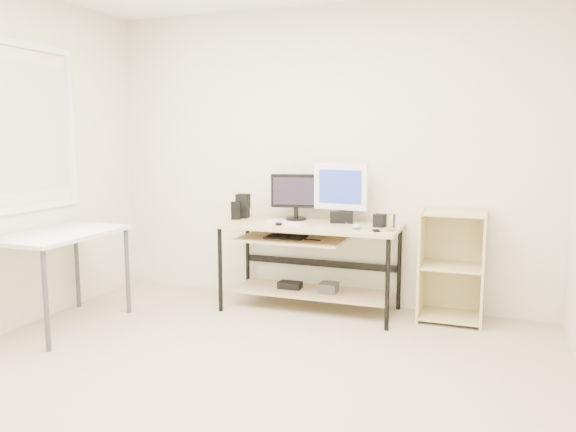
# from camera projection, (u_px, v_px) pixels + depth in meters

# --- Properties ---
(room) EXTENTS (4.01, 4.01, 2.62)m
(room) POSITION_uv_depth(u_px,v_px,m) (202.00, 165.00, 3.19)
(room) COLOR #BCAC90
(room) RESTS_ON ground
(desk) EXTENTS (1.50, 0.65, 0.75)m
(desk) POSITION_uv_depth(u_px,v_px,m) (308.00, 248.00, 4.76)
(desk) COLOR tan
(desk) RESTS_ON ground
(side_table) EXTENTS (0.60, 1.00, 0.75)m
(side_table) POSITION_uv_depth(u_px,v_px,m) (61.00, 242.00, 4.32)
(side_table) COLOR white
(side_table) RESTS_ON ground
(shelf_unit) EXTENTS (0.50, 0.40, 0.90)m
(shelf_unit) POSITION_uv_depth(u_px,v_px,m) (452.00, 265.00, 4.53)
(shelf_unit) COLOR #DBC789
(shelf_unit) RESTS_ON ground
(black_monitor) EXTENTS (0.44, 0.18, 0.40)m
(black_monitor) POSITION_uv_depth(u_px,v_px,m) (296.00, 194.00, 4.94)
(black_monitor) COLOR black
(black_monitor) RESTS_ON desk
(white_imac) EXTENTS (0.48, 0.15, 0.51)m
(white_imac) POSITION_uv_depth(u_px,v_px,m) (341.00, 188.00, 4.79)
(white_imac) COLOR silver
(white_imac) RESTS_ON desk
(keyboard) EXTENTS (0.40, 0.26, 0.01)m
(keyboard) POSITION_uv_depth(u_px,v_px,m) (286.00, 223.00, 4.74)
(keyboard) COLOR white
(keyboard) RESTS_ON desk
(mouse) EXTENTS (0.08, 0.12, 0.04)m
(mouse) POSITION_uv_depth(u_px,v_px,m) (356.00, 226.00, 4.48)
(mouse) COLOR #B2B2B8
(mouse) RESTS_ON desk
(center_speaker) EXTENTS (0.21, 0.13, 0.10)m
(center_speaker) POSITION_uv_depth(u_px,v_px,m) (341.00, 217.00, 4.77)
(center_speaker) COLOR black
(center_speaker) RESTS_ON desk
(speaker_left) EXTENTS (0.12, 0.12, 0.22)m
(speaker_left) POSITION_uv_depth(u_px,v_px,m) (243.00, 205.00, 5.07)
(speaker_left) COLOR black
(speaker_left) RESTS_ON desk
(speaker_right) EXTENTS (0.10, 0.10, 0.11)m
(speaker_right) POSITION_uv_depth(u_px,v_px,m) (380.00, 220.00, 4.56)
(speaker_right) COLOR black
(speaker_right) RESTS_ON desk
(audio_controller) EXTENTS (0.09, 0.07, 0.16)m
(audio_controller) POSITION_uv_depth(u_px,v_px,m) (236.00, 210.00, 4.96)
(audio_controller) COLOR black
(audio_controller) RESTS_ON desk
(volume_puck) EXTENTS (0.07, 0.07, 0.02)m
(volume_puck) POSITION_uv_depth(u_px,v_px,m) (279.00, 224.00, 4.65)
(volume_puck) COLOR black
(volume_puck) RESTS_ON desk
(smartphone) EXTENTS (0.09, 0.11, 0.01)m
(smartphone) POSITION_uv_depth(u_px,v_px,m) (376.00, 231.00, 4.36)
(smartphone) COLOR black
(smartphone) RESTS_ON desk
(coaster) EXTENTS (0.09, 0.09, 0.01)m
(coaster) POSITION_uv_depth(u_px,v_px,m) (391.00, 230.00, 4.38)
(coaster) COLOR #997245
(coaster) RESTS_ON desk
(drinking_glass) EXTENTS (0.07, 0.07, 0.13)m
(drinking_glass) POSITION_uv_depth(u_px,v_px,m) (391.00, 222.00, 4.37)
(drinking_glass) COLOR white
(drinking_glass) RESTS_ON coaster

